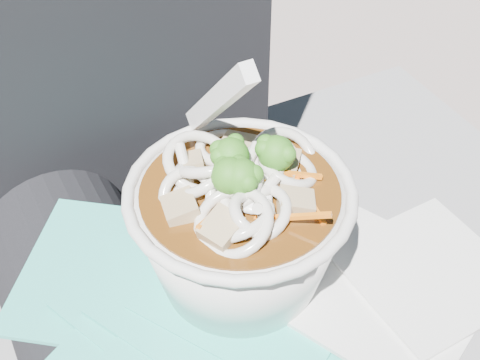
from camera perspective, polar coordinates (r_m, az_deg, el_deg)
name	(u,v)px	position (r m, az deg, el deg)	size (l,w,h in m)	color
person_body	(180,277)	(0.62, -5.18, -8.25)	(0.34, 0.94, 1.00)	black
plastic_bag	(215,294)	(0.53, -2.16, -9.68)	(0.30, 0.34, 0.02)	#2AB2A2
napkins	(402,286)	(0.54, 13.62, -8.77)	(0.19, 0.18, 0.01)	silver
udon_bowl	(240,221)	(0.49, 0.01, -3.52)	(0.20, 0.20, 0.20)	silver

